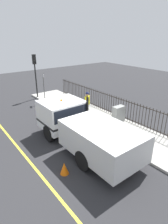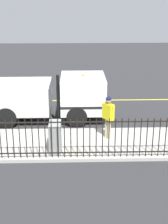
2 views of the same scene
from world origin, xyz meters
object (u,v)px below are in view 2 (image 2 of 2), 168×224
(work_truck, at_px, (46,95))
(worker_standing, at_px, (108,113))
(traffic_cone, at_px, (22,101))
(utility_cabinet, at_px, (55,137))

(work_truck, distance_m, worker_standing, 3.83)
(work_truck, xyz_separation_m, traffic_cone, (-1.92, -1.47, -0.94))
(worker_standing, distance_m, traffic_cone, 6.31)
(worker_standing, bearing_deg, traffic_cone, 6.58)
(work_truck, height_order, utility_cabinet, work_truck)
(utility_cabinet, bearing_deg, traffic_cone, -159.81)
(work_truck, xyz_separation_m, utility_cabinet, (3.75, 0.61, -0.53))
(utility_cabinet, bearing_deg, worker_standing, 116.53)
(worker_standing, height_order, traffic_cone, worker_standing)
(worker_standing, relative_size, utility_cabinet, 1.63)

